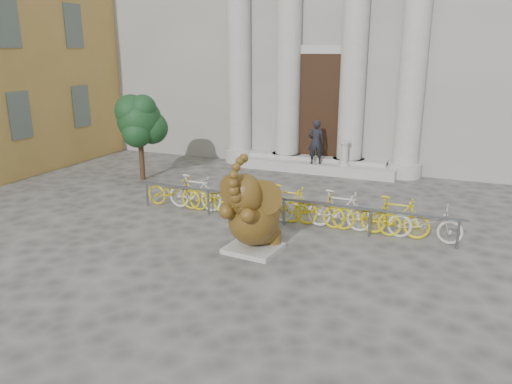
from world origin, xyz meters
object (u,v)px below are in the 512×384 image
at_px(bike_rack, 287,204).
at_px(tree, 140,121).
at_px(pedestrian, 316,142).
at_px(elephant_statue, 253,216).

bearing_deg(bike_rack, tree, 159.73).
bearing_deg(pedestrian, elephant_statue, 73.28).
bearing_deg(tree, elephant_statue, -36.35).
distance_m(bike_rack, tree, 6.62).
relative_size(bike_rack, tree, 2.97).
xyz_separation_m(elephant_statue, tree, (-5.98, 4.40, 1.21)).
distance_m(elephant_statue, pedestrian, 7.61).
bearing_deg(elephant_statue, tree, 149.71).
xyz_separation_m(bike_rack, pedestrian, (-0.79, 5.40, 0.66)).
distance_m(elephant_statue, bike_rack, 2.19).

